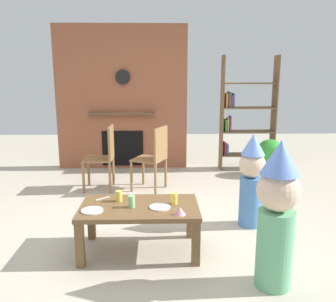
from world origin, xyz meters
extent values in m
plane|color=#BCB29E|center=(0.00, 0.00, 0.00)|extent=(12.00, 12.00, 0.00)
cube|color=#935138|center=(-0.57, 2.60, 1.20)|extent=(2.20, 0.18, 2.40)
cube|color=black|center=(-0.57, 2.50, 0.35)|extent=(0.70, 0.02, 0.60)
cube|color=brown|center=(-0.57, 2.46, 0.95)|extent=(1.10, 0.10, 0.04)
cylinder|color=black|center=(-0.54, 2.48, 1.55)|extent=(0.24, 0.04, 0.24)
cube|color=brown|center=(1.11, 2.40, 0.95)|extent=(0.02, 0.28, 1.90)
cube|color=brown|center=(1.99, 2.40, 0.95)|extent=(0.02, 0.28, 1.90)
cube|color=brown|center=(1.55, 2.40, 0.25)|extent=(0.86, 0.28, 0.02)
cube|color=brown|center=(1.55, 2.40, 0.65)|extent=(0.86, 0.28, 0.02)
cube|color=brown|center=(1.55, 2.40, 1.05)|extent=(0.86, 0.28, 0.02)
cube|color=brown|center=(1.55, 2.40, 1.45)|extent=(0.86, 0.28, 0.02)
cube|color=#B23333|center=(1.17, 2.40, 0.36)|extent=(0.02, 0.20, 0.21)
cube|color=#3359A5|center=(1.21, 2.40, 0.35)|extent=(0.04, 0.20, 0.18)
cube|color=#3F8C4C|center=(1.17, 2.40, 0.76)|extent=(0.03, 0.20, 0.20)
cube|color=gold|center=(1.21, 2.40, 0.77)|extent=(0.02, 0.20, 0.22)
cube|color=#8C4C99|center=(1.25, 2.40, 0.79)|extent=(0.02, 0.20, 0.25)
cube|color=#D87F3F|center=(1.17, 2.40, 1.17)|extent=(0.03, 0.20, 0.23)
cube|color=#4C4C51|center=(1.22, 2.40, 1.19)|extent=(0.04, 0.20, 0.25)
cube|color=#B23333|center=(1.25, 2.40, 1.16)|extent=(0.02, 0.20, 0.20)
cube|color=#3359A5|center=(1.28, 2.40, 1.17)|extent=(0.03, 0.20, 0.23)
cube|color=brown|center=(-0.13, -0.47, 0.42)|extent=(1.07, 0.62, 0.04)
cube|color=brown|center=(-0.62, -0.74, 0.20)|extent=(0.07, 0.07, 0.40)
cube|color=brown|center=(0.35, -0.74, 0.20)|extent=(0.07, 0.07, 0.40)
cube|color=brown|center=(-0.62, -0.20, 0.20)|extent=(0.07, 0.07, 0.40)
cube|color=brown|center=(0.35, -0.20, 0.20)|extent=(0.07, 0.07, 0.40)
cylinder|color=#8CD18C|center=(-0.20, -0.50, 0.49)|extent=(0.06, 0.06, 0.11)
cylinder|color=#F2CC4C|center=(0.18, -0.43, 0.49)|extent=(0.06, 0.06, 0.10)
cylinder|color=#F2CC4C|center=(-0.33, -0.35, 0.49)|extent=(0.06, 0.06, 0.10)
cylinder|color=white|center=(0.05, -0.52, 0.45)|extent=(0.18, 0.18, 0.01)
cylinder|color=white|center=(-0.54, -0.59, 0.45)|extent=(0.19, 0.19, 0.01)
cone|color=pink|center=(0.22, -0.68, 0.47)|extent=(0.10, 0.10, 0.07)
cube|color=silver|center=(-0.49, -0.28, 0.44)|extent=(0.12, 0.11, 0.01)
cylinder|color=#66B27F|center=(0.92, -1.05, 0.31)|extent=(0.27, 0.27, 0.61)
sphere|color=beige|center=(0.92, -1.05, 0.77)|extent=(0.32, 0.32, 0.32)
cone|color=#668CE5|center=(0.92, -1.05, 1.02)|extent=(0.29, 0.29, 0.25)
cylinder|color=#4C7FC6|center=(1.02, 0.07, 0.27)|extent=(0.24, 0.24, 0.54)
sphere|color=beige|center=(1.02, 0.07, 0.68)|extent=(0.28, 0.28, 0.28)
cone|color=#668CE5|center=(1.02, 0.07, 0.89)|extent=(0.25, 0.25, 0.22)
cube|color=olive|center=(-0.80, 1.35, 0.44)|extent=(0.40, 0.40, 0.02)
cube|color=olive|center=(-0.61, 1.35, 0.68)|extent=(0.03, 0.40, 0.45)
cylinder|color=olive|center=(-0.98, 1.53, 0.21)|extent=(0.04, 0.04, 0.43)
cylinder|color=olive|center=(-0.98, 1.17, 0.21)|extent=(0.04, 0.04, 0.43)
cylinder|color=olive|center=(-0.62, 1.53, 0.21)|extent=(0.04, 0.04, 0.43)
cylinder|color=olive|center=(-0.62, 1.17, 0.21)|extent=(0.04, 0.04, 0.43)
cube|color=olive|center=(-0.09, 1.32, 0.44)|extent=(0.53, 0.53, 0.02)
cube|color=olive|center=(0.07, 1.24, 0.68)|extent=(0.19, 0.38, 0.45)
cylinder|color=olive|center=(-0.18, 1.56, 0.21)|extent=(0.04, 0.04, 0.43)
cylinder|color=olive|center=(-0.33, 1.23, 0.21)|extent=(0.04, 0.04, 0.43)
cylinder|color=olive|center=(0.14, 1.41, 0.21)|extent=(0.04, 0.04, 0.43)
cylinder|color=olive|center=(0.00, 1.08, 0.21)|extent=(0.04, 0.04, 0.43)
cylinder|color=beige|center=(1.83, 1.99, 0.09)|extent=(0.28, 0.28, 0.18)
sphere|color=green|center=(1.83, 1.99, 0.37)|extent=(0.44, 0.44, 0.44)
camera|label=1|loc=(0.04, -3.51, 1.61)|focal=38.09mm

